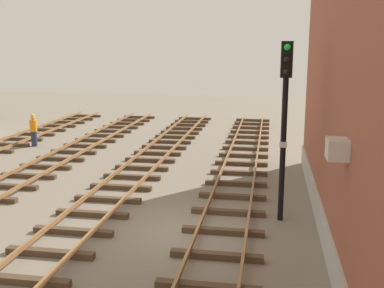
% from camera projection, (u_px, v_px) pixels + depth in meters
% --- Properties ---
extents(ground_plane, '(80.00, 80.00, 0.00)m').
position_uv_depth(ground_plane, '(185.00, 232.00, 14.11)').
color(ground_plane, slate).
extents(track_near_building, '(2.50, 45.23, 0.32)m').
position_uv_depth(track_near_building, '(223.00, 230.00, 13.89)').
color(track_near_building, '#4C3826').
rests_on(track_near_building, ground).
extents(track_centre, '(2.50, 45.23, 0.32)m').
position_uv_depth(track_centre, '(83.00, 221.00, 14.63)').
color(track_centre, '#4C3826').
rests_on(track_centre, ground).
extents(signal_mast, '(0.36, 0.40, 5.72)m').
position_uv_depth(signal_mast, '(285.00, 112.00, 14.35)').
color(signal_mast, black).
rests_on(signal_mast, ground).
extents(track_worker_foreground, '(0.40, 0.40, 1.87)m').
position_uv_depth(track_worker_foreground, '(34.00, 130.00, 26.07)').
color(track_worker_foreground, '#262D4C').
rests_on(track_worker_foreground, ground).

